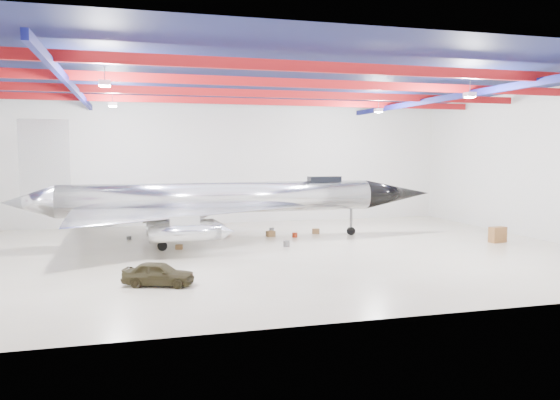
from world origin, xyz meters
name	(u,v)px	position (x,y,z in m)	size (l,w,h in m)	color
floor	(275,251)	(0.00, 0.00, 0.00)	(40.00, 40.00, 0.00)	beige
wall_back	(233,162)	(0.00, 15.00, 5.50)	(40.00, 40.00, 0.00)	silver
wall_right	(538,165)	(20.00, 0.00, 5.50)	(30.00, 30.00, 0.00)	silver
ceiling	(275,79)	(0.00, 0.00, 11.00)	(40.00, 40.00, 0.00)	#0A0F38
ceiling_structure	(275,90)	(0.00, 0.00, 10.32)	(39.50, 29.50, 1.08)	maroon
jet_aircraft	(221,202)	(-2.66, 5.07, 2.81)	(31.35, 18.18, 8.56)	silver
jeep	(159,274)	(-7.72, -7.29, 0.58)	(1.37, 3.42, 1.16)	#322C19
desk	(498,235)	(16.18, -0.75, 0.56)	(1.22, 0.61, 1.12)	brown
crate_ply	(179,247)	(-5.93, 2.41, 0.16)	(0.45, 0.36, 0.31)	olive
toolbox_red	(227,232)	(-1.75, 8.00, 0.17)	(0.47, 0.38, 0.33)	maroon
engine_drum	(286,244)	(1.21, 1.56, 0.19)	(0.43, 0.43, 0.39)	#59595B
parts_bin	(316,231)	(5.07, 6.64, 0.20)	(0.57, 0.46, 0.40)	olive
crate_small	(129,238)	(-9.16, 7.57, 0.12)	(0.33, 0.27, 0.23)	#59595B
tool_chest	(295,235)	(2.93, 5.28, 0.18)	(0.41, 0.41, 0.37)	maroon
oil_barrel	(271,234)	(1.28, 6.19, 0.21)	(0.60, 0.48, 0.42)	olive
spares_box	(272,230)	(1.95, 8.49, 0.17)	(0.39, 0.39, 0.35)	#59595B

